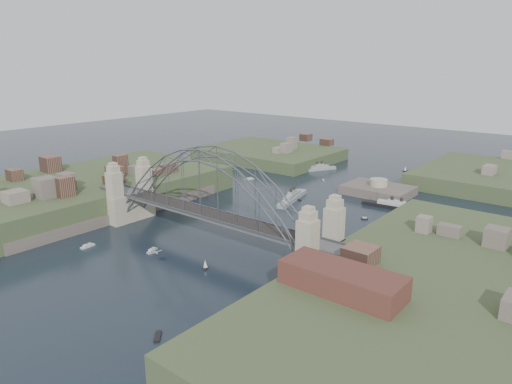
% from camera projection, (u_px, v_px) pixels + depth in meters
% --- Properties ---
extents(ground, '(500.00, 500.00, 0.00)m').
position_uv_depth(ground, '(210.00, 246.00, 114.37)').
color(ground, black).
rests_on(ground, ground).
extents(bridge, '(84.00, 13.80, 24.60)m').
position_uv_depth(bridge, '(209.00, 198.00, 111.05)').
color(bridge, '#515153').
rests_on(bridge, ground).
extents(shore_west, '(50.50, 90.00, 12.00)m').
position_uv_depth(shore_west, '(83.00, 197.00, 148.70)').
color(shore_west, '#3A4929').
rests_on(shore_west, ground).
extents(shore_east, '(50.50, 90.00, 12.00)m').
position_uv_depth(shore_east, '(449.00, 316.00, 78.98)').
color(shore_east, '#3A4929').
rests_on(shore_east, ground).
extents(headland_nw, '(60.00, 45.00, 9.00)m').
position_uv_depth(headland_nw, '(269.00, 158.00, 218.61)').
color(headland_nw, '#3A4929').
rests_on(headland_nw, ground).
extents(fort_island, '(22.00, 16.00, 9.40)m').
position_uv_depth(fort_island, '(378.00, 195.00, 159.42)').
color(fort_island, '#544A42').
rests_on(fort_island, ground).
extents(wharf_shed, '(20.00, 8.00, 4.00)m').
position_uv_depth(wharf_shed, '(342.00, 280.00, 74.46)').
color(wharf_shed, '#592D26').
rests_on(wharf_shed, shore_east).
extents(finger_pier, '(4.00, 22.00, 1.40)m').
position_uv_depth(finger_pier, '(264.00, 359.00, 69.56)').
color(finger_pier, '#515153').
rests_on(finger_pier, ground).
extents(naval_cruiser_near, '(7.68, 20.56, 6.16)m').
position_uv_depth(naval_cruiser_near, '(292.00, 198.00, 151.94)').
color(naval_cruiser_near, '#999EA2').
rests_on(naval_cruiser_near, ground).
extents(naval_cruiser_far, '(9.18, 14.61, 5.21)m').
position_uv_depth(naval_cruiser_far, '(319.00, 168.00, 194.73)').
color(naval_cruiser_far, '#999EA2').
rests_on(naval_cruiser_far, ground).
extents(ocean_liner, '(21.37, 4.75, 5.20)m').
position_uv_depth(ocean_liner, '(396.00, 207.00, 143.05)').
color(ocean_liner, black).
rests_on(ocean_liner, ground).
extents(aeroplane, '(1.76, 3.25, 0.47)m').
position_uv_depth(aeroplane, '(155.00, 252.00, 94.67)').
color(aeroplane, '#A8AAB0').
extents(small_boat_a, '(2.58, 2.25, 0.45)m').
position_uv_depth(small_boat_a, '(215.00, 215.00, 137.09)').
color(small_boat_a, '#BBBCB7').
rests_on(small_boat_a, ground).
extents(small_boat_b, '(1.46, 1.60, 2.38)m').
position_uv_depth(small_boat_b, '(316.00, 225.00, 125.82)').
color(small_boat_b, '#BBBCB7').
rests_on(small_boat_b, ground).
extents(small_boat_c, '(2.14, 3.51, 1.43)m').
position_uv_depth(small_boat_c, '(152.00, 250.00, 110.96)').
color(small_boat_c, '#BBBCB7').
rests_on(small_boat_c, ground).
extents(small_boat_d, '(2.01, 1.53, 1.43)m').
position_uv_depth(small_boat_d, '(365.00, 218.00, 133.71)').
color(small_boat_d, '#BBBCB7').
rests_on(small_boat_d, ground).
extents(small_boat_e, '(2.33, 3.88, 1.43)m').
position_uv_depth(small_boat_e, '(249.00, 179.00, 179.45)').
color(small_boat_e, '#BBBCB7').
rests_on(small_boat_e, ground).
extents(small_boat_f, '(1.63, 1.11, 0.45)m').
position_uv_depth(small_boat_f, '(300.00, 200.00, 152.22)').
color(small_boat_f, '#BBBCB7').
rests_on(small_boat_f, ground).
extents(small_boat_g, '(2.82, 2.92, 0.45)m').
position_uv_depth(small_boat_g, '(158.00, 337.00, 76.19)').
color(small_boat_g, '#BBBCB7').
rests_on(small_boat_g, ground).
extents(small_boat_h, '(2.00, 2.18, 0.45)m').
position_uv_depth(small_boat_h, '(323.00, 180.00, 177.95)').
color(small_boat_h, '#BBBCB7').
rests_on(small_boat_h, ground).
extents(small_boat_i, '(2.16, 2.49, 2.38)m').
position_uv_depth(small_boat_i, '(354.00, 257.00, 106.04)').
color(small_boat_i, '#BBBCB7').
rests_on(small_boat_i, ground).
extents(small_boat_j, '(1.48, 3.66, 1.43)m').
position_uv_depth(small_boat_j, '(88.00, 246.00, 113.64)').
color(small_boat_j, '#BBBCB7').
rests_on(small_boat_j, ground).
extents(small_boat_k, '(1.99, 1.89, 2.38)m').
position_uv_depth(small_boat_k, '(405.00, 169.00, 193.21)').
color(small_boat_k, '#BBBCB7').
rests_on(small_boat_k, ground).
extents(small_boat_l, '(2.38, 2.08, 1.43)m').
position_uv_depth(small_boat_l, '(193.00, 191.00, 162.01)').
color(small_boat_l, '#BBBCB7').
rests_on(small_boat_l, ground).
extents(small_boat_m, '(1.95, 2.37, 2.38)m').
position_uv_depth(small_boat_m, '(205.00, 265.00, 101.48)').
color(small_boat_m, '#BBBCB7').
rests_on(small_boat_m, ground).
extents(small_boat_n, '(2.63, 3.10, 0.45)m').
position_uv_depth(small_boat_n, '(472.00, 197.00, 155.10)').
color(small_boat_n, '#BBBCB7').
rests_on(small_boat_n, ground).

